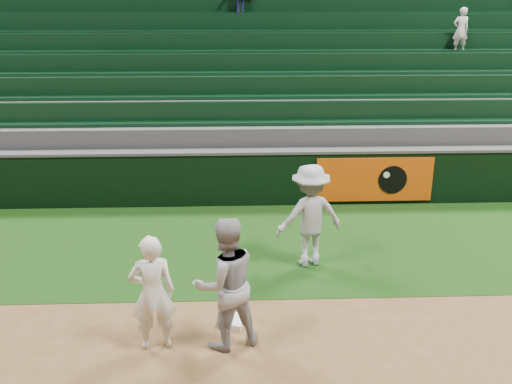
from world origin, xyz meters
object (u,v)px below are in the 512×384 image
Objects in this scene: baserunner at (225,284)px; base_coach at (310,216)px; first_baseman at (152,293)px; first_base at (233,321)px.

baserunner is 2.75m from base_coach.
first_baseman is 0.96m from baserunner.
first_baseman reaches higher than first_base.
first_baseman is at bearing -152.94° from first_base.
base_coach reaches higher than first_baseman.
first_base is 0.20× the size of base_coach.
base_coach is at bearing -145.79° from first_baseman.
baserunner reaches higher than base_coach.
first_baseman is 0.90× the size of base_coach.
first_baseman is at bearing 30.48° from base_coach.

